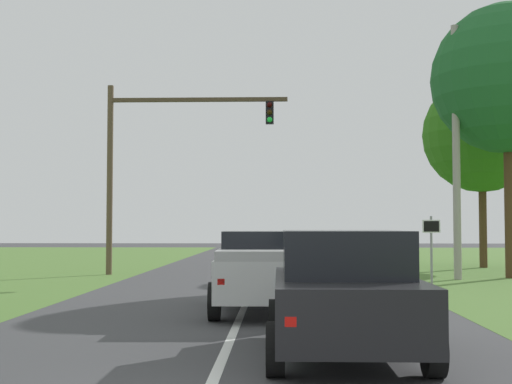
# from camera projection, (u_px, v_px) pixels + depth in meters

# --- Properties ---
(ground_plane) EXTENTS (120.00, 120.00, 0.00)m
(ground_plane) POSITION_uv_depth(u_px,v_px,m) (247.00, 301.00, 18.42)
(ground_plane) COLOR #424244
(red_suv_near) EXTENTS (2.29, 4.47, 1.89)m
(red_suv_near) POSITION_uv_depth(u_px,v_px,m) (343.00, 291.00, 10.59)
(red_suv_near) COLOR black
(red_suv_near) RESTS_ON ground_plane
(pickup_truck_lead) EXTENTS (2.40, 4.90, 1.84)m
(pickup_truck_lead) POSITION_uv_depth(u_px,v_px,m) (263.00, 270.00, 15.95)
(pickup_truck_lead) COLOR silver
(pickup_truck_lead) RESTS_ON ground_plane
(traffic_light) EXTENTS (7.33, 0.40, 7.68)m
(traffic_light) POSITION_uv_depth(u_px,v_px,m) (156.00, 149.00, 28.40)
(traffic_light) COLOR brown
(traffic_light) RESTS_ON ground_plane
(keep_moving_sign) EXTENTS (0.60, 0.09, 2.30)m
(keep_moving_sign) POSITION_uv_depth(u_px,v_px,m) (431.00, 240.00, 23.77)
(keep_moving_sign) COLOR gray
(keep_moving_sign) RESTS_ON ground_plane
(oak_tree_right) EXTENTS (5.73, 5.73, 10.45)m
(oak_tree_right) POSITION_uv_depth(u_px,v_px,m) (507.00, 79.00, 26.72)
(oak_tree_right) COLOR #4C351E
(oak_tree_right) RESTS_ON ground_plane
(utility_pole_right) EXTENTS (0.28, 0.28, 9.42)m
(utility_pole_right) POSITION_uv_depth(u_px,v_px,m) (456.00, 151.00, 25.87)
(utility_pole_right) COLOR #9E998E
(utility_pole_right) RESTS_ON ground_plane
(extra_tree_1) EXTENTS (5.51, 5.51, 9.06)m
(extra_tree_1) POSITION_uv_depth(u_px,v_px,m) (482.00, 134.00, 33.22)
(extra_tree_1) COLOR #4C351E
(extra_tree_1) RESTS_ON ground_plane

